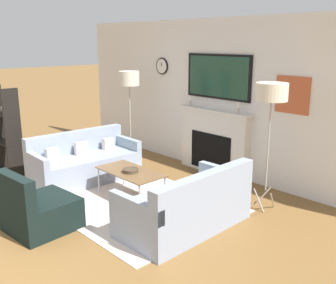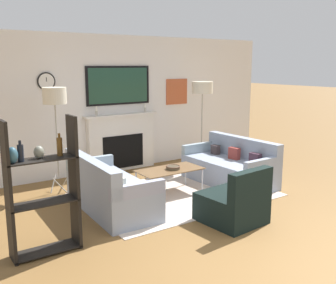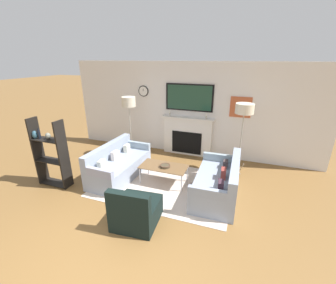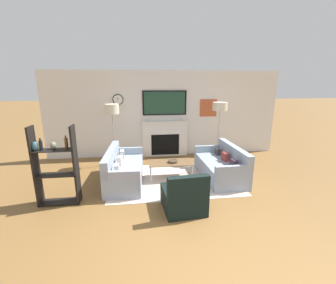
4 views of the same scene
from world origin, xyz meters
name	(u,v)px [view 4 (image 4 of 4)]	position (x,y,z in m)	size (l,w,h in m)	color
ground_plane	(199,250)	(0.00, 0.00, 0.00)	(60.00, 60.00, 0.00)	brown
fireplace_wall	(165,118)	(0.00, 4.48, 1.24)	(7.46, 0.28, 2.70)	silver
area_rug	(174,179)	(0.00, 2.45, 0.01)	(3.04, 2.13, 0.01)	beige
couch_left	(123,171)	(-1.22, 2.45, 0.29)	(0.85, 1.82, 0.81)	#8C98AC
couch_right	(221,166)	(1.22, 2.45, 0.29)	(0.90, 1.73, 0.81)	#8C98AC
armchair	(184,197)	(-0.02, 1.06, 0.26)	(0.80, 0.84, 0.80)	black
coffee_table	(171,163)	(-0.06, 2.55, 0.40)	(1.09, 0.56, 0.43)	brown
decorative_bowl	(173,161)	(-0.01, 2.52, 0.46)	(0.24, 0.24, 0.06)	#463C2B
floor_lamp_left	(112,110)	(-1.54, 3.70, 1.60)	(0.39, 0.39, 1.77)	#9E998E
floor_lamp_right	(220,107)	(1.54, 3.70, 1.64)	(0.43, 0.43, 1.79)	#9E998E
shelf_unit	(55,166)	(-2.42, 1.62, 0.79)	(0.77, 0.28, 1.57)	black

